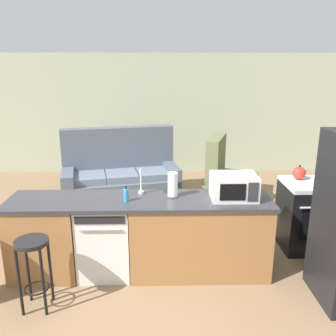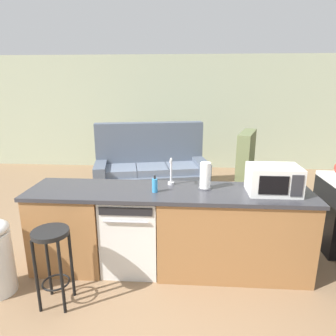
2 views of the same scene
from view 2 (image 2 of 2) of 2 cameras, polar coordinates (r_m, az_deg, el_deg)
ground_plane at (r=3.52m, az=-2.38°, el=-18.11°), size 24.00×24.00×0.00m
wall_back at (r=7.13m, az=3.63°, el=10.39°), size 10.00×0.06×2.60m
kitchen_counter at (r=3.29m, az=1.78°, el=-12.19°), size 2.94×0.66×0.90m
dishwasher at (r=3.34m, az=-6.83°, el=-11.83°), size 0.58×0.61×0.84m
microwave at (r=3.16m, az=19.44°, el=-2.09°), size 0.50×0.37×0.28m
sink_faucet at (r=3.21m, az=0.57°, el=-1.04°), size 0.07×0.18×0.30m
paper_towel_roll at (r=3.12m, az=7.11°, el=-1.54°), size 0.14×0.14×0.28m
soap_bottle at (r=3.03m, az=-2.53°, el=-3.30°), size 0.06×0.06×0.18m
bar_stool at (r=2.92m, az=-21.15°, el=-14.63°), size 0.32×0.32×0.74m
couch at (r=5.58m, az=-3.26°, el=-0.59°), size 2.14×1.30×1.27m
armchair at (r=5.29m, az=16.46°, el=-2.67°), size 1.03×1.06×1.20m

